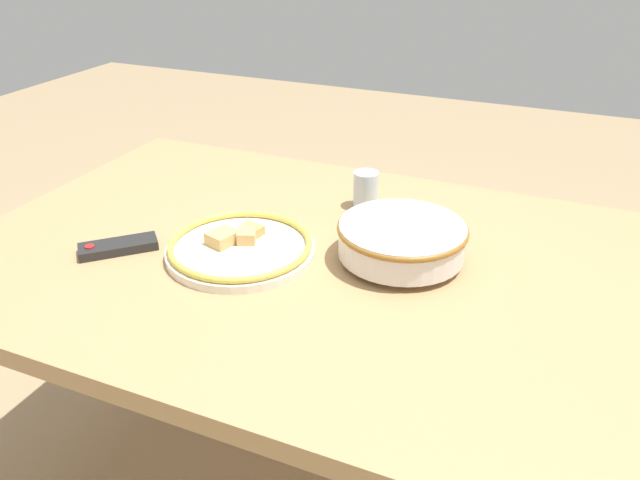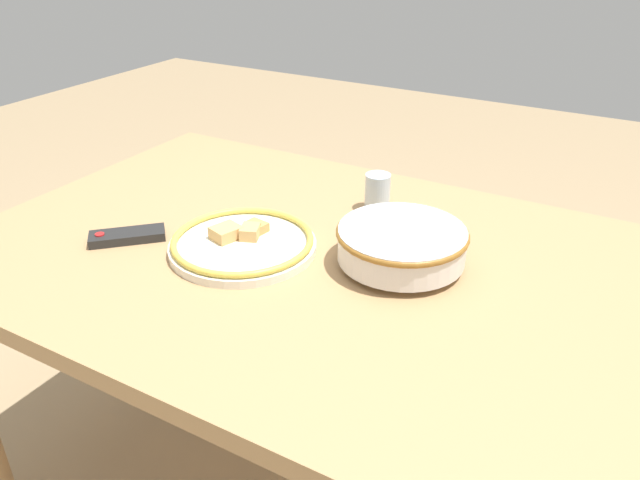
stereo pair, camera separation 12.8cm
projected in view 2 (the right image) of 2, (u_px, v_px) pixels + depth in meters
dining_table at (319, 284)px, 1.35m from camera, size 1.54×0.99×0.74m
noodle_bowl at (401, 244)px, 1.26m from camera, size 0.27×0.27×0.08m
food_plate at (243, 243)px, 1.33m from camera, size 0.31×0.31×0.04m
tv_remote at (127, 236)px, 1.37m from camera, size 0.16×0.15×0.02m
drinking_glass at (377, 192)px, 1.49m from camera, size 0.06×0.06×0.09m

